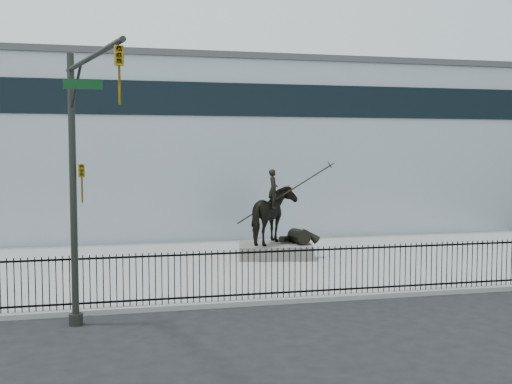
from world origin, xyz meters
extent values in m
plane|color=black|center=(0.00, 0.00, 0.00)|extent=(120.00, 120.00, 0.00)
cube|color=gray|center=(0.00, 7.00, 0.07)|extent=(30.00, 12.00, 0.15)
cube|color=#B2BAC2|center=(0.00, 20.00, 4.50)|extent=(44.00, 14.00, 9.00)
cube|color=black|center=(0.00, 1.25, 0.30)|extent=(22.00, 0.05, 0.05)
cube|color=black|center=(0.00, 1.25, 1.55)|extent=(22.00, 0.05, 0.05)
cube|color=black|center=(0.00, 1.25, 0.90)|extent=(22.00, 0.03, 1.50)
cube|color=#5E5B56|center=(0.36, 7.81, 0.43)|extent=(3.32, 2.59, 0.56)
imported|color=black|center=(0.36, 7.81, 1.89)|extent=(2.43, 2.70, 2.37)
imported|color=black|center=(0.27, 7.83, 2.98)|extent=(0.49, 0.65, 1.60)
cylinder|color=black|center=(0.68, 7.75, 2.73)|extent=(3.75, 0.80, 2.41)
cylinder|color=#262924|center=(-7.00, 0.20, 0.15)|extent=(0.36, 0.36, 0.30)
cylinder|color=#262924|center=(-7.00, 0.20, 3.50)|extent=(0.18, 0.18, 7.00)
cylinder|color=#262924|center=(-6.40, -1.92, 6.60)|extent=(1.47, 4.84, 0.12)
imported|color=#A58012|center=(-5.80, -4.05, 5.97)|extent=(0.18, 0.22, 1.10)
imported|color=#A58012|center=(-6.78, 0.20, 3.70)|extent=(0.16, 0.20, 1.00)
cube|color=#0C3F19|center=(-6.64, -1.00, 6.10)|extent=(0.90, 0.03, 0.22)
camera|label=1|loc=(-5.81, -15.78, 4.55)|focal=42.00mm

